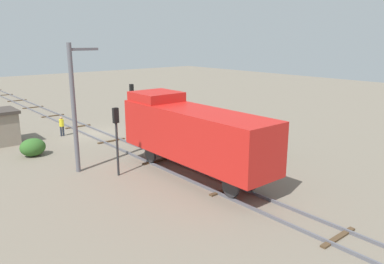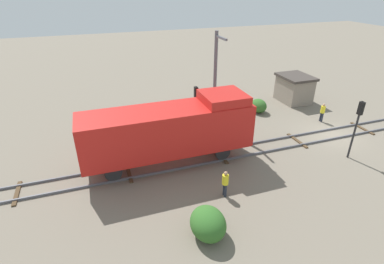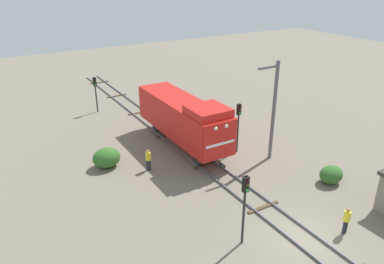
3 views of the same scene
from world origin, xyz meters
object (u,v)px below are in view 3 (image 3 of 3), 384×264
at_px(traffic_signal_near, 245,198).
at_px(traffic_signal_far, 95,88).
at_px(locomotive, 183,117).
at_px(worker_by_signal, 148,158).
at_px(traffic_signal_mid, 239,119).
at_px(catenary_mast, 273,109).
at_px(worker_near_track, 347,219).

xyz_separation_m(traffic_signal_near, traffic_signal_far, (-0.40, 24.43, -0.33)).
xyz_separation_m(locomotive, traffic_signal_near, (-3.20, -12.21, 0.17)).
bearing_deg(traffic_signal_near, worker_by_signal, 95.62).
relative_size(traffic_signal_mid, catenary_mast, 0.53).
bearing_deg(traffic_signal_mid, locomotive, 138.71).
relative_size(traffic_signal_mid, worker_near_track, 2.47).
height_order(locomotive, traffic_signal_mid, locomotive).
height_order(locomotive, catenary_mast, catenary_mast).
bearing_deg(traffic_signal_far, catenary_mast, -63.90).
distance_m(traffic_signal_mid, worker_near_track, 11.76).
bearing_deg(worker_by_signal, traffic_signal_near, 149.87).
relative_size(locomotive, traffic_signal_far, 3.09).
relative_size(traffic_signal_far, catenary_mast, 0.47).
relative_size(worker_by_signal, catenary_mast, 0.21).
bearing_deg(catenary_mast, traffic_signal_mid, 124.68).
bearing_deg(traffic_signal_near, traffic_signal_mid, 54.41).
bearing_deg(worker_near_track, worker_by_signal, -53.19).
relative_size(traffic_signal_near, traffic_signal_far, 1.13).
xyz_separation_m(locomotive, traffic_signal_far, (-3.60, 12.22, -0.15)).
xyz_separation_m(traffic_signal_mid, worker_by_signal, (-7.60, 0.94, -1.92)).
xyz_separation_m(traffic_signal_far, worker_near_track, (6.00, -26.76, -1.63)).
xyz_separation_m(traffic_signal_far, worker_by_signal, (-0.60, -14.26, -1.63)).
bearing_deg(locomotive, catenary_mast, -46.53).
relative_size(traffic_signal_near, worker_by_signal, 2.50).
relative_size(traffic_signal_near, traffic_signal_mid, 1.01).
height_order(worker_near_track, worker_by_signal, same).
height_order(traffic_signal_mid, catenary_mast, catenary_mast).
bearing_deg(traffic_signal_mid, traffic_signal_far, 114.72).
bearing_deg(worker_near_track, traffic_signal_near, -13.65).
relative_size(locomotive, traffic_signal_mid, 2.77).
relative_size(traffic_signal_near, catenary_mast, 0.54).
bearing_deg(worker_by_signal, traffic_signal_mid, -132.82).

